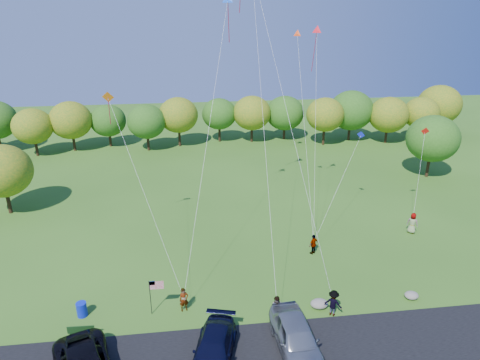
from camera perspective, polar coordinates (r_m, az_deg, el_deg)
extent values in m
plane|color=#325E1B|center=(29.69, 2.89, -17.32)|extent=(140.00, 140.00, 0.00)
cube|color=black|center=(26.74, 4.50, -22.61)|extent=(44.00, 6.00, 0.06)
cylinder|color=#342413|center=(64.63, -25.31, 4.25)|extent=(0.36, 0.36, 3.03)
ellipsoid|color=#356C1B|center=(63.85, -25.77, 6.99)|extent=(5.18, 5.18, 4.66)
cylinder|color=#342413|center=(65.21, -21.47, 4.81)|extent=(0.36, 0.36, 2.65)
ellipsoid|color=#295C18|center=(64.50, -21.83, 7.26)|extent=(4.81, 4.81, 4.33)
cylinder|color=#342413|center=(64.06, -16.08, 5.37)|extent=(0.36, 0.36, 3.01)
ellipsoid|color=#295C18|center=(63.28, -16.38, 8.13)|extent=(5.17, 5.17, 4.66)
cylinder|color=#342413|center=(62.36, -12.91, 5.27)|extent=(0.36, 0.36, 3.08)
ellipsoid|color=#356C1B|center=(61.56, -13.16, 8.07)|extent=(4.93, 4.93, 4.44)
cylinder|color=#342413|center=(64.62, -6.98, 6.09)|extent=(0.36, 0.36, 2.75)
ellipsoid|color=#295C18|center=(63.87, -7.10, 8.71)|extent=(5.12, 5.12, 4.61)
cylinder|color=#342413|center=(64.92, -3.18, 6.49)|extent=(0.36, 0.36, 3.18)
ellipsoid|color=#356C1B|center=(64.00, -3.26, 9.89)|extent=(7.20, 7.20, 6.48)
cylinder|color=#342413|center=(64.82, 1.00, 6.14)|extent=(0.36, 0.36, 2.41)
ellipsoid|color=#356C1B|center=(64.08, 1.02, 8.70)|extent=(5.44, 5.44, 4.89)
cylinder|color=#342413|center=(65.24, 5.02, 6.14)|extent=(0.36, 0.36, 2.37)
ellipsoid|color=#356C1B|center=(64.50, 5.10, 8.69)|extent=(5.50, 5.50, 4.95)
cylinder|color=#342413|center=(66.27, 10.54, 6.37)|extent=(0.36, 0.36, 2.97)
ellipsoid|color=#295C18|center=(65.47, 10.75, 9.26)|extent=(5.98, 5.98, 5.38)
cylinder|color=#342413|center=(67.67, 14.52, 6.07)|extent=(0.36, 0.36, 2.31)
ellipsoid|color=#295C18|center=(66.92, 14.77, 8.68)|extent=(6.20, 6.20, 5.58)
cylinder|color=#342413|center=(70.78, 18.22, 6.33)|extent=(0.36, 0.36, 2.25)
ellipsoid|color=#356C1B|center=(70.06, 18.53, 8.82)|extent=(6.29, 6.29, 5.66)
cylinder|color=#342413|center=(70.43, 21.65, 6.21)|extent=(0.36, 0.36, 3.19)
ellipsoid|color=#356C1B|center=(69.65, 22.06, 9.02)|extent=(6.06, 6.06, 5.46)
cylinder|color=#342413|center=(74.39, 25.63, 6.06)|extent=(0.36, 0.36, 2.45)
ellipsoid|color=#295C18|center=(73.68, 26.04, 8.52)|extent=(6.37, 6.37, 5.74)
cylinder|color=#342413|center=(47.60, -28.49, -2.45)|extent=(0.36, 0.36, 2.60)
ellipsoid|color=#356C1B|center=(46.55, -29.18, 1.06)|extent=(5.60, 5.60, 5.04)
cylinder|color=#342413|center=(55.63, 23.79, 1.76)|extent=(0.36, 0.36, 2.80)
ellipsoid|color=#295C18|center=(54.68, 24.32, 5.06)|extent=(6.00, 6.00, 5.40)
imported|color=black|center=(26.03, -3.55, -21.66)|extent=(3.45, 5.67, 1.54)
imported|color=#92959B|center=(26.59, 7.52, -20.12)|extent=(2.55, 5.79, 1.94)
imported|color=#4C4C59|center=(29.60, -7.48, -15.53)|extent=(0.70, 0.55, 1.70)
imported|color=#4C4C59|center=(28.65, 4.96, -16.75)|extent=(1.11, 1.06, 1.80)
imported|color=#4C4C59|center=(29.60, 12.32, -15.74)|extent=(1.37, 1.25, 1.85)
imported|color=#4C4C59|center=(35.81, 9.77, -8.44)|extent=(1.08, 0.92, 1.73)
imported|color=#4C4C59|center=(41.32, 22.01, -5.35)|extent=(1.12, 1.07, 1.93)
cube|color=#123312|center=(29.42, -20.32, -18.38)|extent=(1.62, 0.17, 0.05)
cube|color=#123312|center=(29.13, -20.46, -18.18)|extent=(1.62, 0.11, 0.49)
cube|color=#123312|center=(29.70, -21.60, -18.62)|extent=(0.09, 0.41, 0.38)
cube|color=#123312|center=(29.39, -18.92, -18.70)|extent=(0.09, 0.41, 0.38)
cylinder|color=#0C1FBB|center=(30.94, -20.34, -15.87)|extent=(0.66, 0.66, 0.99)
cylinder|color=black|center=(29.41, -11.86, -15.10)|extent=(0.05, 0.05, 2.56)
cube|color=red|center=(28.83, -11.07, -13.61)|extent=(0.92, 0.61, 0.02)
cube|color=navy|center=(28.76, -11.66, -13.32)|extent=(0.37, 0.02, 0.29)
ellipsoid|color=gray|center=(30.40, 10.52, -15.91)|extent=(1.20, 0.94, 0.60)
ellipsoid|color=gray|center=(32.96, 21.90, -14.08)|extent=(0.98, 0.82, 0.51)
cone|color=#FF4110|center=(38.42, 7.65, 18.76)|extent=(0.79, 0.57, 0.71)
cone|color=red|center=(39.13, 10.23, 19.06)|extent=(1.01, 0.79, 0.83)
cube|color=red|center=(41.62, 23.46, 6.00)|extent=(0.73, 0.22, 0.72)
cube|color=orange|center=(33.37, -17.20, 10.53)|extent=(0.88, 0.33, 0.84)
cube|color=#1726E6|center=(40.72, 15.82, 5.82)|extent=(0.55, 0.49, 0.69)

